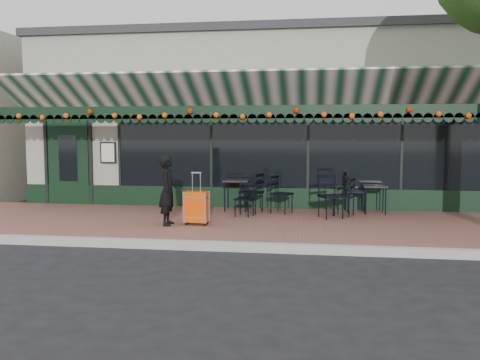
# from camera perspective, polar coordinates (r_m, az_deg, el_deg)

# --- Properties ---
(ground) EXTENTS (80.00, 80.00, 0.00)m
(ground) POSITION_cam_1_polar(r_m,az_deg,el_deg) (8.85, -1.93, -7.81)
(ground) COLOR black
(ground) RESTS_ON ground
(sidewalk) EXTENTS (18.00, 4.00, 0.15)m
(sidewalk) POSITION_cam_1_polar(r_m,az_deg,el_deg) (10.77, -0.05, -5.03)
(sidewalk) COLOR brown
(sidewalk) RESTS_ON ground
(curb) EXTENTS (18.00, 0.16, 0.15)m
(curb) POSITION_cam_1_polar(r_m,az_deg,el_deg) (8.76, -2.02, -7.45)
(curb) COLOR #9E9E99
(curb) RESTS_ON ground
(restaurant_building) EXTENTS (12.00, 9.60, 4.50)m
(restaurant_building) POSITION_cam_1_polar(r_m,az_deg,el_deg) (16.39, 2.90, 6.25)
(restaurant_building) COLOR gray
(restaurant_building) RESTS_ON ground
(woman) EXTENTS (0.39, 0.55, 1.42)m
(woman) POSITION_cam_1_polar(r_m,az_deg,el_deg) (10.31, -8.11, -1.13)
(woman) COLOR black
(woman) RESTS_ON sidewalk
(suitcase) EXTENTS (0.49, 0.31, 1.06)m
(suitcase) POSITION_cam_1_polar(r_m,az_deg,el_deg) (10.30, -4.90, -3.09)
(suitcase) COLOR #EA4307
(suitcase) RESTS_ON sidewalk
(cafe_table_a) EXTENTS (0.53, 0.53, 0.65)m
(cafe_table_a) POSITION_cam_1_polar(r_m,az_deg,el_deg) (12.13, 14.90, -0.90)
(cafe_table_a) COLOR black
(cafe_table_a) RESTS_ON sidewalk
(cafe_table_b) EXTENTS (0.60, 0.60, 0.74)m
(cafe_table_b) POSITION_cam_1_polar(r_m,az_deg,el_deg) (12.15, -0.38, -0.31)
(cafe_table_b) COLOR black
(cafe_table_b) RESTS_ON sidewalk
(chair_a_left) EXTENTS (0.56, 0.56, 0.87)m
(chair_a_left) POSITION_cam_1_polar(r_m,az_deg,el_deg) (11.61, 11.56, -1.83)
(chair_a_left) COLOR black
(chair_a_left) RESTS_ON sidewalk
(chair_a_right) EXTENTS (0.51, 0.51, 0.96)m
(chair_a_right) POSITION_cam_1_polar(r_m,az_deg,el_deg) (12.24, 12.83, -1.29)
(chair_a_right) COLOR black
(chair_a_right) RESTS_ON sidewalk
(chair_a_front) EXTENTS (0.62, 0.62, 0.94)m
(chair_a_front) POSITION_cam_1_polar(r_m,az_deg,el_deg) (11.24, 10.16, -1.85)
(chair_a_front) COLOR black
(chair_a_front) RESTS_ON sidewalk
(chair_b_left) EXTENTS (0.59, 0.59, 0.94)m
(chair_b_left) POSITION_cam_1_polar(r_m,az_deg,el_deg) (11.80, 1.30, -1.44)
(chair_b_left) COLOR black
(chair_b_left) RESTS_ON sidewalk
(chair_b_right) EXTENTS (0.58, 0.58, 0.88)m
(chair_b_right) POSITION_cam_1_polar(r_m,az_deg,el_deg) (11.78, 4.70, -1.60)
(chair_b_right) COLOR black
(chair_b_right) RESTS_ON sidewalk
(chair_b_front) EXTENTS (0.46, 0.46, 0.76)m
(chair_b_front) POSITION_cam_1_polar(r_m,az_deg,el_deg) (11.29, 0.49, -2.20)
(chair_b_front) COLOR black
(chair_b_front) RESTS_ON sidewalk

